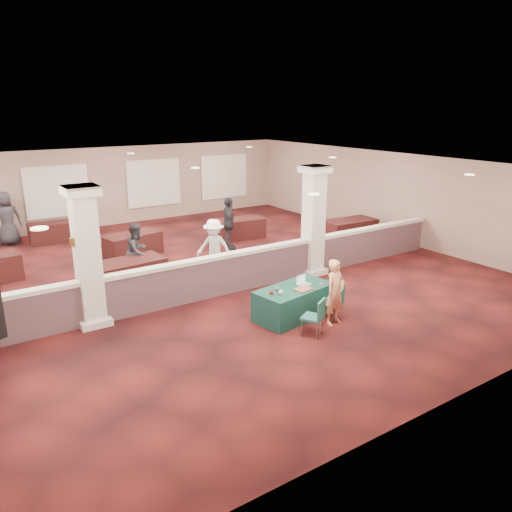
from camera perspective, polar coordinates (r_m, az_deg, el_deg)
ground at (r=14.66m, az=-6.49°, el=-2.48°), size 16.00×16.00×0.00m
wall_back at (r=21.53m, az=-16.59°, el=7.58°), size 16.00×0.04×3.20m
wall_front at (r=8.27m, az=19.82°, el=-7.27°), size 16.00×0.04×3.20m
wall_right at (r=19.12m, az=15.26°, el=6.59°), size 0.04×16.00×3.20m
ceiling at (r=13.93m, az=-6.94°, el=10.03°), size 16.00×16.00×0.02m
partition_wall at (r=13.23m, az=-3.58°, el=-1.97°), size 15.60×0.28×1.10m
column_left at (r=11.64m, az=-18.73°, el=0.00°), size 0.72×0.72×3.20m
column_right at (r=14.61m, az=6.59°, el=4.14°), size 0.72×0.72×3.20m
sconce_left at (r=11.48m, az=-20.23°, el=1.51°), size 0.12×0.12×0.18m
sconce_right at (r=11.61m, az=-17.57°, el=1.94°), size 0.12×0.12×0.18m
near_table at (r=11.88m, az=4.34°, el=-5.26°), size 2.04×1.26×0.73m
conf_chair_main at (r=11.77m, az=9.04°, el=-4.86°), size 0.57×0.57×0.88m
conf_chair_side at (r=10.92m, az=6.89°, el=-6.65°), size 0.58×0.58×0.85m
woman at (r=11.48m, az=9.02°, el=-4.11°), size 0.61×0.46×1.53m
far_table_front_center at (r=14.06m, az=-14.37°, el=-2.06°), size 2.04×1.16×0.79m
far_table_front_right at (r=18.68m, az=10.60°, el=2.90°), size 2.04×1.10×0.80m
far_table_back_left at (r=19.72m, az=-21.96°, el=2.56°), size 1.83×0.99×0.72m
far_table_back_center at (r=17.06m, az=-13.96°, el=1.25°), size 2.03×1.33×0.76m
far_table_back_right at (r=18.82m, az=-1.89°, el=3.18°), size 1.91×1.12×0.74m
attendee_a at (r=14.58m, az=-13.37°, el=0.49°), size 0.90×0.85×1.66m
attendee_b at (r=14.63m, az=-4.82°, el=0.98°), size 1.05×1.14×1.67m
attendee_c at (r=17.27m, az=-3.13°, el=3.75°), size 0.92×1.18×1.82m
attendee_d at (r=19.86m, az=-26.59°, el=3.87°), size 0.97×0.54×1.92m
laptop_base at (r=11.93m, az=5.54°, el=-3.27°), size 0.37×0.28×0.02m
laptop_screen at (r=11.96m, az=5.14°, el=-2.60°), size 0.33×0.07×0.22m
screen_glow at (r=11.96m, az=5.16°, el=-2.67°), size 0.30×0.05×0.19m
knitting at (r=11.63m, az=5.47°, el=-3.79°), size 0.45×0.36×0.03m
yarn_cream at (r=11.29m, az=2.87°, el=-4.16°), size 0.11×0.11×0.11m
yarn_red at (r=11.29m, az=1.78°, el=-4.17°), size 0.10×0.10×0.10m
yarn_grey at (r=11.50m, az=2.42°, el=-3.76°), size 0.10×0.10×0.10m
scissors at (r=12.05m, az=7.47°, el=-3.15°), size 0.12×0.05×0.01m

